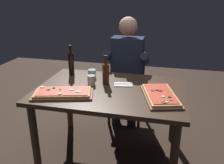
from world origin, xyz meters
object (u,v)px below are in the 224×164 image
Objects in this scene: tumbler_far_side at (91,81)px; seated_diner at (127,66)px; dining_table at (111,98)px; pizza_rectangular_front at (63,93)px; pizza_rectangular_left at (160,95)px; wine_bottle_dark at (106,73)px; tumbler_near_camera at (92,74)px; diner_chair at (128,82)px; oil_bottle_amber at (71,63)px.

seated_diner is at bearing 70.98° from tumbler_far_side.
dining_table is 0.74m from seated_diner.
pizza_rectangular_left is at bearing 9.91° from pizza_rectangular_front.
wine_bottle_dark is 0.25m from tumbler_near_camera.
seated_diner reaches higher than wine_bottle_dark.
diner_chair is at bearing 64.24° from tumbler_near_camera.
oil_bottle_amber is (-0.51, 0.29, 0.23)m from dining_table.
dining_table is 2.40× the size of pizza_rectangular_front.
oil_bottle_amber is 0.25× the size of seated_diner.
oil_bottle_amber is (-0.44, 0.18, 0.02)m from wine_bottle_dark.
wine_bottle_dark is 0.22× the size of seated_diner.
pizza_rectangular_left is 0.94m from seated_diner.
pizza_rectangular_left is 0.59m from wine_bottle_dark.
wine_bottle_dark is at bearing -37.44° from tumbler_near_camera.
tumbler_near_camera is at bearing -7.45° from oil_bottle_amber.
pizza_rectangular_front is 6.10× the size of tumbler_far_side.
diner_chair is (0.29, 0.60, -0.29)m from tumbler_near_camera.
pizza_rectangular_left is 1.06m from oil_bottle_amber.
wine_bottle_dark is 0.16m from tumbler_far_side.
dining_table is 0.63m from oil_bottle_amber.
tumbler_far_side is at bearing -37.29° from oil_bottle_amber.
tumbler_far_side is 0.11× the size of diner_chair.
dining_table is at bearing -91.36° from diner_chair.
tumbler_near_camera is 0.73m from diner_chair.
tumbler_far_side is (0.06, -0.20, 0.00)m from tumbler_near_camera.
pizza_rectangular_left is 1.93× the size of wine_bottle_dark.
tumbler_near_camera is (0.25, -0.03, -0.09)m from oil_bottle_amber.
diner_chair is at bearing 82.48° from wine_bottle_dark.
pizza_rectangular_front is at bearing -170.09° from pizza_rectangular_left.
dining_table is 0.49m from pizza_rectangular_left.
tumbler_near_camera is (-0.27, 0.26, 0.13)m from dining_table.
wine_bottle_dark is 3.06× the size of tumbler_far_side.
tumbler_near_camera is at bearing -115.76° from diner_chair.
tumbler_near_camera is at bearing -121.12° from seated_diner.
pizza_rectangular_front is at bearing -147.72° from dining_table.
pizza_rectangular_left is at bearing -20.54° from wine_bottle_dark.
pizza_rectangular_front is 1.20m from diner_chair.
oil_bottle_amber is at bearing 158.72° from pizza_rectangular_left.
pizza_rectangular_front is at bearing -110.13° from diner_chair.
tumbler_near_camera is 0.07× the size of seated_diner.
pizza_rectangular_left is (0.85, 0.15, -0.00)m from pizza_rectangular_front.
oil_bottle_amber is 0.38× the size of diner_chair.
oil_bottle_amber is at bearing 172.55° from tumbler_near_camera.
pizza_rectangular_front is 0.56m from oil_bottle_amber.
wine_bottle_dark is (0.30, 0.35, 0.09)m from pizza_rectangular_front.
tumbler_near_camera reaches higher than pizza_rectangular_front.
wine_bottle_dark is at bearing -97.52° from diner_chair.
tumbler_far_side reaches higher than dining_table.
pizza_rectangular_front is at bearing -112.37° from seated_diner.
seated_diner is at bearing 81.06° from wine_bottle_dark.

